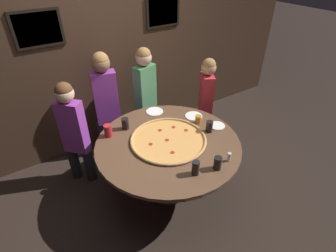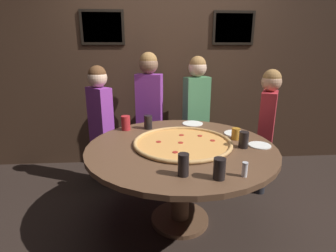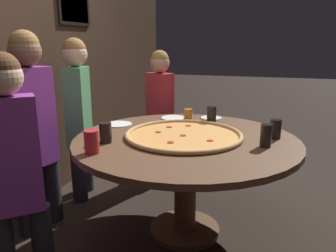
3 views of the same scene
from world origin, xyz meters
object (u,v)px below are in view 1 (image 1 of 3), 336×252
object	(u,v)px
drink_cup_far_right	(196,168)
condiment_shaker	(229,157)
drink_cup_beside_pizza	(125,124)
white_plate_left_side	(217,126)
diner_far_left	(73,129)
diner_side_left	(106,100)
white_plate_far_back	(194,116)
drink_cup_near_left	(218,163)
dining_table	(168,151)
drink_cup_centre_back	(198,119)
diner_far_right	(206,98)
diner_centre_back	(145,91)
giant_pizza	(168,139)
drink_cup_front_edge	(108,131)
white_plate_right_side	(155,111)
drink_cup_far_left	(209,126)

from	to	relation	value
drink_cup_far_right	condiment_shaker	xyz separation A→B (m)	(0.38, -0.04, -0.02)
drink_cup_beside_pizza	white_plate_left_side	xyz separation A→B (m)	(0.93, -0.54, -0.06)
diner_far_left	diner_side_left	size ratio (longest dim) A/B	0.91
white_plate_left_side	white_plate_far_back	xyz separation A→B (m)	(-0.10, 0.32, 0.00)
drink_cup_near_left	dining_table	bearing A→B (deg)	105.71
white_plate_left_side	dining_table	bearing A→B (deg)	174.69
drink_cup_centre_back	drink_cup_beside_pizza	world-z (taller)	drink_cup_beside_pizza
drink_cup_near_left	diner_far_right	distance (m)	1.38
diner_centre_back	drink_cup_centre_back	bearing A→B (deg)	84.61
white_plate_left_side	giant_pizza	bearing A→B (deg)	172.70
drink_cup_front_edge	condiment_shaker	xyz separation A→B (m)	(0.83, -1.03, -0.02)
drink_cup_front_edge	white_plate_right_side	bearing A→B (deg)	13.08
white_plate_far_back	diner_far_right	bearing A→B (deg)	32.48
drink_cup_near_left	condiment_shaker	world-z (taller)	drink_cup_near_left
condiment_shaker	diner_far_left	world-z (taller)	diner_far_left
white_plate_far_back	drink_cup_front_edge	bearing A→B (deg)	169.23
white_plate_left_side	white_plate_far_back	distance (m)	0.33
diner_side_left	drink_cup_beside_pizza	bearing A→B (deg)	102.00
condiment_shaker	diner_far_right	world-z (taller)	diner_far_right
dining_table	condiment_shaker	size ratio (longest dim) A/B	16.17
drink_cup_far_right	white_plate_right_side	bearing A→B (deg)	77.91
white_plate_right_side	condiment_shaker	world-z (taller)	condiment_shaker
drink_cup_centre_back	white_plate_far_back	bearing A→B (deg)	70.92
drink_cup_centre_back	diner_far_left	size ratio (longest dim) A/B	0.08
dining_table	white_plate_left_side	size ratio (longest dim) A/B	8.59
drink_cup_beside_pizza	diner_centre_back	size ratio (longest dim) A/B	0.10
drink_cup_centre_back	drink_cup_far_right	world-z (taller)	drink_cup_far_right
drink_cup_far_left	white_plate_right_side	xyz separation A→B (m)	(-0.30, 0.71, -0.06)
diner_side_left	white_plate_left_side	bearing A→B (deg)	142.24
giant_pizza	condiment_shaker	distance (m)	0.68
white_plate_right_side	diner_far_right	bearing A→B (deg)	-6.73
giant_pizza	white_plate_far_back	size ratio (longest dim) A/B	3.91
drink_cup_front_edge	diner_far_left	size ratio (longest dim) A/B	0.11
drink_cup_beside_pizza	white_plate_far_back	distance (m)	0.86
giant_pizza	white_plate_right_side	bearing A→B (deg)	73.07
drink_cup_front_edge	drink_cup_beside_pizza	size ratio (longest dim) A/B	1.04
dining_table	drink_cup_far_left	size ratio (longest dim) A/B	11.69
diner_side_left	drink_cup_far_left	bearing A→B (deg)	136.57
drink_cup_near_left	white_plate_right_side	bearing A→B (deg)	88.55
drink_cup_front_edge	white_plate_right_side	xyz separation A→B (m)	(0.69, 0.16, -0.07)
giant_pizza	drink_cup_beside_pizza	xyz separation A→B (m)	(-0.29, 0.46, 0.05)
dining_table	white_plate_right_side	distance (m)	0.66
drink_cup_far_right	condiment_shaker	distance (m)	0.39
white_plate_left_side	diner_centre_back	world-z (taller)	diner_centre_back
white_plate_left_side	white_plate_far_back	bearing A→B (deg)	107.65
diner_far_left	white_plate_far_back	bearing A→B (deg)	-154.92
drink_cup_beside_pizza	giant_pizza	bearing A→B (deg)	-57.72
diner_far_right	diner_centre_back	xyz separation A→B (m)	(-0.66, 0.53, 0.06)
condiment_shaker	diner_side_left	bearing A→B (deg)	109.75
drink_cup_near_left	white_plate_far_back	distance (m)	0.94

